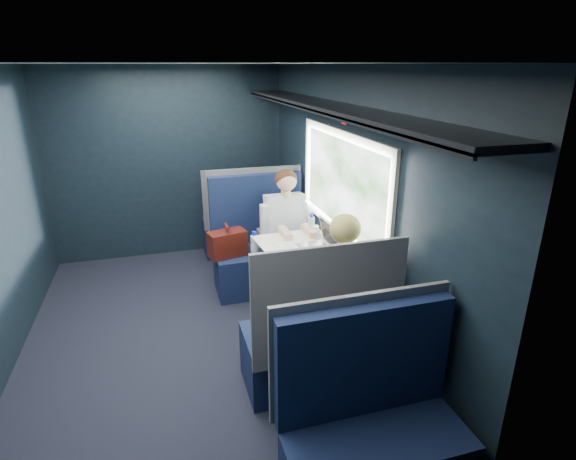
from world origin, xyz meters
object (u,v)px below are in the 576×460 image
object	(u,v)px
man	(288,227)
woman	(340,286)
laptop	(322,242)
cup	(315,231)
seat_bay_far	(315,340)
seat_row_front	(244,223)
seat_bay_near	(259,250)
table	(302,259)
seat_row_back	(372,434)
bottle_small	(311,225)

from	to	relation	value
man	woman	distance (m)	1.41
laptop	cup	distance (m)	0.36
seat_bay_far	seat_row_front	world-z (taller)	seat_bay_far
seat_bay_near	seat_bay_far	distance (m)	1.74
seat_row_front	woman	xyz separation A→B (m)	(0.25, -2.50, 0.32)
table	cup	world-z (taller)	cup
seat_bay_near	seat_row_back	size ratio (longest dim) A/B	1.09
seat_bay_near	seat_row_back	distance (m)	2.66
seat_row_back	seat_bay_near	bearing A→B (deg)	90.46
seat_row_back	laptop	world-z (taller)	seat_row_back
man	bottle_small	size ratio (longest dim) A/B	6.01
table	seat_row_front	distance (m)	1.82
seat_row_back	man	distance (m)	2.53
seat_row_back	bottle_small	distance (m)	2.23
man	bottle_small	bearing A→B (deg)	-68.07
seat_row_front	woman	bearing A→B (deg)	-84.30
bottle_small	seat_bay_near	bearing A→B (deg)	128.69
woman	seat_row_back	bearing A→B (deg)	-102.93
seat_bay_near	woman	xyz separation A→B (m)	(0.27, -1.57, 0.30)
seat_bay_far	woman	size ratio (longest dim) A/B	0.95
laptop	seat_row_back	bearing A→B (deg)	-101.49
seat_bay_far	woman	distance (m)	0.43
table	seat_bay_near	world-z (taller)	seat_bay_near
seat_row_front	seat_row_back	bearing A→B (deg)	-90.00
laptop	seat_row_front	bearing A→B (deg)	101.17
table	seat_bay_far	distance (m)	0.93
seat_bay_near	man	size ratio (longest dim) A/B	0.95
seat_bay_far	laptop	xyz separation A→B (m)	(0.36, 0.85, 0.40)
seat_row_back	cup	distance (m)	2.20
seat_row_back	seat_bay_far	bearing A→B (deg)	90.00
seat_row_back	bottle_small	xyz separation A→B (m)	(0.39, 2.15, 0.43)
man	bottle_small	xyz separation A→B (m)	(0.14, -0.34, 0.12)
woman	cup	distance (m)	1.05
seat_row_back	cup	bearing A→B (deg)	78.86
seat_bay_near	cup	world-z (taller)	seat_bay_near
man	seat_bay_near	bearing A→B (deg)	148.28
seat_row_back	bottle_small	bearing A→B (deg)	79.76
table	woman	distance (m)	0.71
table	bottle_small	size ratio (longest dim) A/B	4.55
woman	bottle_small	distance (m)	1.08
seat_bay_near	seat_row_front	world-z (taller)	seat_bay_near
seat_row_front	cup	world-z (taller)	seat_row_front
seat_row_front	laptop	distance (m)	1.90
seat_row_back	laptop	size ratio (longest dim) A/B	3.14
seat_row_back	bottle_small	world-z (taller)	seat_row_back
bottle_small	cup	bearing A→B (deg)	-35.94
woman	seat_row_front	bearing A→B (deg)	95.70
seat_bay_near	seat_row_front	size ratio (longest dim) A/B	1.09
seat_row_front	seat_row_back	size ratio (longest dim) A/B	1.00
woman	cup	bearing A→B (deg)	80.75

